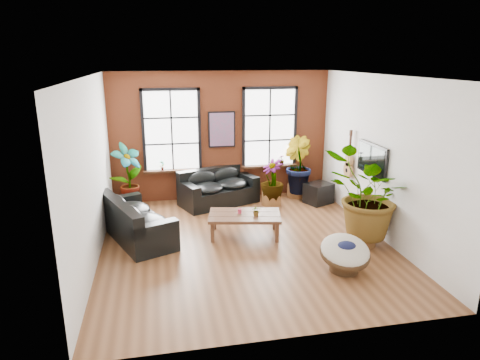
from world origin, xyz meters
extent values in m
cube|color=brown|center=(0.00, 0.00, -0.01)|extent=(6.00, 6.50, 0.02)
cube|color=white|center=(0.00, 0.00, 3.51)|extent=(6.00, 6.50, 0.02)
cube|color=#542313|center=(0.00, 3.26, 1.75)|extent=(6.00, 0.02, 3.50)
cube|color=silver|center=(0.00, -3.26, 1.75)|extent=(6.00, 0.02, 3.50)
cube|color=silver|center=(-3.01, 0.00, 1.75)|extent=(0.02, 6.50, 3.50)
cube|color=silver|center=(3.01, 0.00, 1.75)|extent=(0.02, 6.50, 3.50)
cube|color=white|center=(-1.35, 3.20, 1.95)|extent=(1.40, 0.02, 2.10)
cube|color=black|center=(-1.35, 3.13, 0.87)|extent=(1.60, 0.22, 0.06)
cube|color=white|center=(1.35, 3.20, 1.95)|extent=(1.40, 0.02, 2.10)
cube|color=black|center=(1.35, 3.13, 0.87)|extent=(1.60, 0.22, 0.06)
cube|color=black|center=(-0.18, 2.68, 0.23)|extent=(2.26, 1.67, 0.46)
cube|color=black|center=(-0.32, 3.03, 0.70)|extent=(1.98, 0.98, 0.47)
cube|color=black|center=(-1.01, 2.35, 0.58)|extent=(0.59, 1.01, 0.24)
cube|color=black|center=(0.65, 3.01, 0.58)|extent=(0.59, 1.01, 0.24)
ellipsoid|color=black|center=(-0.52, 2.49, 0.53)|extent=(1.10, 1.09, 0.26)
ellipsoid|color=black|center=(-0.63, 2.75, 0.70)|extent=(0.89, 0.56, 0.45)
ellipsoid|color=black|center=(0.20, 2.77, 0.53)|extent=(1.10, 1.09, 0.26)
ellipsoid|color=black|center=(0.10, 3.04, 0.70)|extent=(0.89, 0.56, 0.45)
cube|color=black|center=(-2.27, 0.76, 0.22)|extent=(1.77, 2.49, 0.45)
cube|color=black|center=(-2.60, 0.62, 0.68)|extent=(1.10, 2.21, 0.46)
cube|color=black|center=(-1.87, -0.19, 0.57)|extent=(0.98, 0.59, 0.23)
cube|color=black|center=(-2.67, 1.71, 0.57)|extent=(0.98, 0.59, 0.23)
ellipsoid|color=black|center=(-2.04, 0.36, 0.51)|extent=(1.13, 1.24, 0.26)
ellipsoid|color=black|center=(-2.30, 0.26, 0.68)|extent=(0.62, 1.03, 0.44)
ellipsoid|color=black|center=(-2.40, 1.20, 0.51)|extent=(1.13, 1.24, 0.26)
ellipsoid|color=black|center=(-2.65, 1.10, 0.68)|extent=(0.62, 1.03, 0.44)
cube|color=#492B1A|center=(0.07, 0.44, 0.47)|extent=(1.71, 1.18, 0.07)
cube|color=black|center=(0.05, 0.29, 0.50)|extent=(1.54, 0.31, 0.00)
cube|color=black|center=(0.10, 0.58, 0.50)|extent=(1.54, 0.31, 0.00)
cube|color=#492B1A|center=(-0.68, 0.22, 0.22)|extent=(0.09, 0.09, 0.44)
cube|color=#492B1A|center=(0.69, -0.05, 0.22)|extent=(0.09, 0.09, 0.44)
cube|color=#492B1A|center=(-0.54, 0.92, 0.22)|extent=(0.09, 0.09, 0.44)
cube|color=#492B1A|center=(0.82, 0.66, 0.22)|extent=(0.09, 0.09, 0.44)
cylinder|color=#B62D48|center=(-0.03, 0.51, 0.55)|extent=(0.11, 0.11, 0.10)
cylinder|color=#3C2715|center=(1.57, -1.52, 0.11)|extent=(0.59, 0.59, 0.22)
torus|color=#3C2715|center=(1.57, -1.52, 0.36)|extent=(1.01, 1.01, 0.42)
ellipsoid|color=beige|center=(1.57, -1.52, 0.41)|extent=(0.98, 1.03, 0.58)
ellipsoid|color=#12173A|center=(1.56, -1.57, 0.52)|extent=(0.38, 0.32, 0.16)
cube|color=black|center=(0.00, 3.19, 1.95)|extent=(0.74, 0.04, 0.98)
cube|color=#0C7F8C|center=(0.00, 3.16, 1.95)|extent=(0.66, 0.02, 0.90)
cube|color=black|center=(2.95, 0.30, 1.65)|extent=(0.06, 1.25, 0.72)
cube|color=black|center=(2.92, 0.30, 1.65)|extent=(0.01, 1.15, 0.62)
cylinder|color=#B27F4C|center=(2.90, 1.35, 1.13)|extent=(0.09, 0.38, 0.38)
cylinder|color=#B27F4C|center=(2.90, 1.35, 1.38)|extent=(0.09, 0.30, 0.30)
cylinder|color=black|center=(2.90, 1.35, 1.13)|extent=(0.09, 0.11, 0.11)
cube|color=black|center=(2.90, 1.35, 1.75)|extent=(0.04, 0.05, 0.55)
cube|color=black|center=(2.90, 1.35, 2.07)|extent=(0.06, 0.06, 0.14)
cube|color=black|center=(2.49, 2.21, 0.28)|extent=(0.84, 0.78, 0.56)
cylinder|color=brown|center=(-2.55, 2.69, 0.17)|extent=(0.57, 0.57, 0.35)
cylinder|color=brown|center=(2.07, 2.86, 0.19)|extent=(0.62, 0.62, 0.37)
cylinder|color=brown|center=(2.46, -0.53, 0.18)|extent=(0.54, 0.54, 0.37)
cylinder|color=brown|center=(1.20, 2.32, 0.19)|extent=(0.68, 0.68, 0.38)
imported|color=#165422|center=(-2.52, 2.72, 0.95)|extent=(1.02, 0.98, 1.61)
imported|color=#165422|center=(2.06, 2.83, 0.94)|extent=(0.92, 1.04, 1.59)
imported|color=#165422|center=(2.46, -0.56, 1.10)|extent=(2.10, 1.98, 1.88)
imported|color=#165422|center=(1.20, 2.29, 0.70)|extent=(0.82, 0.82, 1.12)
imported|color=#165422|center=(0.31, 0.30, 0.62)|extent=(0.22, 0.19, 0.23)
imported|color=#165422|center=(-1.65, 3.13, 1.04)|extent=(0.17, 0.17, 0.27)
imported|color=#165422|center=(1.70, 3.13, 1.04)|extent=(0.19, 0.19, 0.27)
camera|label=1|loc=(-1.73, -8.24, 3.86)|focal=32.00mm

